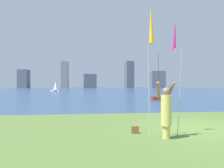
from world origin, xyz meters
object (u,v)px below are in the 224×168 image
at_px(sailboat_1, 56,86).
at_px(sailboat_2, 158,97).
at_px(kite_flag_left, 151,29).
at_px(kite_flag_right, 175,38).
at_px(bag, 135,130).
at_px(person, 166,110).

relative_size(sailboat_1, sailboat_2, 0.68).
relative_size(kite_flag_left, kite_flag_right, 1.04).
height_order(kite_flag_right, bag, kite_flag_right).
distance_m(kite_flag_right, sailboat_1, 48.37).
bearing_deg(kite_flag_right, bag, 169.44).
bearing_deg(sailboat_2, person, -108.85).
relative_size(kite_flag_left, sailboat_1, 1.17).
relative_size(bag, sailboat_1, 0.07).
bearing_deg(kite_flag_right, sailboat_1, 103.38).
bearing_deg(kite_flag_left, person, 8.49).
height_order(person, kite_flag_right, kite_flag_right).
xyz_separation_m(person, kite_flag_right, (0.54, 0.55, 2.55)).
bearing_deg(sailboat_1, person, -77.39).
bearing_deg(kite_flag_right, kite_flag_left, -150.00).
bearing_deg(person, bag, 156.55).
relative_size(person, kite_flag_left, 0.43).
xyz_separation_m(person, sailboat_2, (5.70, 16.71, -0.63)).
bearing_deg(sailboat_2, bag, -112.45).
height_order(kite_flag_left, kite_flag_right, kite_flag_left).
relative_size(kite_flag_right, sailboat_1, 1.12).
bearing_deg(person, kite_flag_right, 64.74).
bearing_deg(kite_flag_left, kite_flag_right, 30.00).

